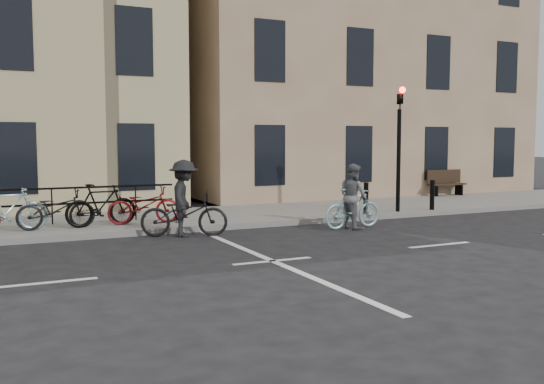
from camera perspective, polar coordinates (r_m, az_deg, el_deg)
name	(u,v)px	position (r m, az deg, el deg)	size (l,w,h in m)	color
ground	(272,261)	(11.41, 0.04, -6.54)	(120.00, 120.00, 0.00)	black
sidewalk	(22,228)	(16.25, -22.44, -3.19)	(46.00, 4.00, 0.15)	slate
building_east	(330,50)	(27.18, 5.44, 13.16)	(14.00, 10.00, 12.00)	#947659
traffic_light	(399,133)	(18.16, 11.89, 5.44)	(0.18, 0.30, 3.90)	black
bollard_east	(366,198)	(17.46, 8.83, -0.59)	(0.14, 0.14, 0.90)	black
bollard_west	(432,195)	(18.92, 14.84, -0.27)	(0.14, 0.14, 0.90)	black
bench	(445,182)	(23.89, 16.01, 0.94)	(1.60, 0.41, 0.97)	black
parked_bikes	(8,210)	(15.21, -23.62, -1.61)	(8.30, 1.23, 1.05)	black
cyclist_grey	(353,202)	(15.58, 7.64, -0.98)	(1.75, 0.85, 1.66)	#8AAFB5
cyclist_dark	(184,206)	(14.31, -8.28, -1.36)	(2.14, 1.40, 1.80)	black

